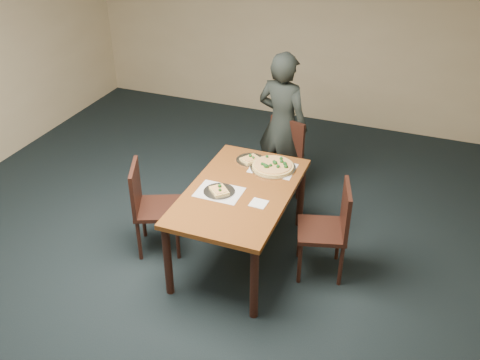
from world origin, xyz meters
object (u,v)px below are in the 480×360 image
(chair_left, at_px, (149,203))
(slice_plate_far, at_px, (250,159))
(diner, at_px, (282,125))
(dining_table, at_px, (240,198))
(chair_far, at_px, (281,157))
(chair_right, at_px, (331,225))
(slice_plate_near, at_px, (219,191))
(pizza_pan, at_px, (273,166))

(chair_left, xyz_separation_m, slice_plate_far, (0.74, 0.71, 0.25))
(diner, relative_size, slice_plate_far, 5.80)
(dining_table, height_order, chair_far, chair_far)
(chair_right, relative_size, slice_plate_near, 3.25)
(chair_left, distance_m, pizza_pan, 1.21)
(diner, bearing_deg, dining_table, 104.11)
(slice_plate_far, bearing_deg, diner, 83.22)
(chair_far, height_order, chair_right, same)
(chair_left, bearing_deg, slice_plate_near, -107.28)
(dining_table, height_order, pizza_pan, pizza_pan)
(pizza_pan, bearing_deg, slice_plate_near, -118.53)
(dining_table, xyz_separation_m, slice_plate_far, (-0.10, 0.53, 0.10))
(chair_left, relative_size, diner, 0.56)
(chair_right, xyz_separation_m, slice_plate_near, (-0.98, -0.19, 0.25))
(chair_left, height_order, chair_right, same)
(chair_far, xyz_separation_m, slice_plate_far, (-0.13, -0.59, 0.25))
(pizza_pan, bearing_deg, chair_far, 100.44)
(diner, bearing_deg, chair_right, 138.76)
(chair_far, xyz_separation_m, chair_left, (-0.87, -1.30, 0.00))
(dining_table, bearing_deg, slice_plate_far, 100.33)
(diner, bearing_deg, slice_plate_near, 97.65)
(chair_far, distance_m, pizza_pan, 0.72)
(chair_right, bearing_deg, chair_left, -96.69)
(chair_left, bearing_deg, chair_far, -57.41)
(dining_table, relative_size, slice_plate_near, 5.36)
(chair_left, bearing_deg, dining_table, -101.41)
(dining_table, relative_size, chair_right, 1.65)
(slice_plate_near, bearing_deg, dining_table, 34.13)
(diner, height_order, pizza_pan, diner)
(dining_table, xyz_separation_m, diner, (-0.01, 1.28, 0.15))
(pizza_pan, bearing_deg, diner, 101.37)
(chair_left, xyz_separation_m, pizza_pan, (1.00, 0.65, 0.26))
(chair_right, xyz_separation_m, slice_plate_far, (-0.92, 0.44, 0.25))
(dining_table, xyz_separation_m, chair_left, (-0.84, -0.18, -0.14))
(pizza_pan, bearing_deg, dining_table, -108.40)
(dining_table, xyz_separation_m, slice_plate_near, (-0.16, -0.11, 0.11))
(pizza_pan, xyz_separation_m, slice_plate_near, (-0.31, -0.57, -0.01))
(chair_far, height_order, chair_left, same)
(chair_right, distance_m, diner, 1.48)
(chair_far, xyz_separation_m, chair_right, (0.79, -1.03, 0.00))
(chair_right, bearing_deg, dining_table, -99.73)
(chair_right, relative_size, pizza_pan, 2.09)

